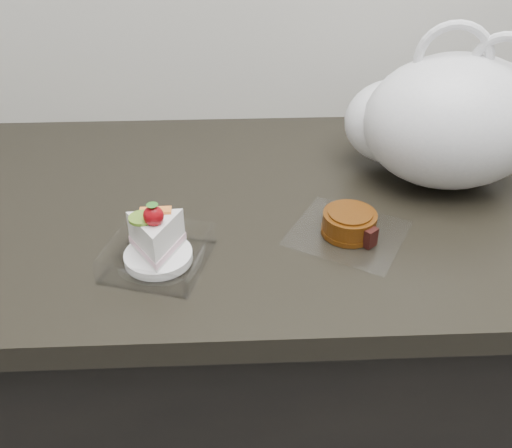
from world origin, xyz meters
TOP-DOWN VIEW (x-y plane):
  - counter at (0.00, 1.69)m, footprint 2.04×0.64m
  - cake_tray at (-0.36, 1.53)m, footprint 0.16×0.16m
  - mooncake_wrap at (-0.08, 1.58)m, footprint 0.21×0.21m
  - plastic_bag at (0.10, 1.74)m, footprint 0.37×0.32m

SIDE VIEW (x-z plane):
  - counter at x=0.00m, z-range 0.00..0.90m
  - mooncake_wrap at x=-0.08m, z-range 0.90..0.93m
  - cake_tray at x=-0.36m, z-range 0.88..0.98m
  - plastic_bag at x=0.10m, z-range 0.87..1.14m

